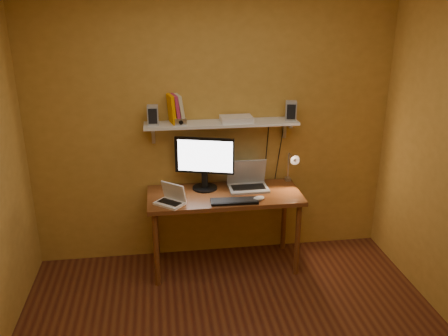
{
  "coord_description": "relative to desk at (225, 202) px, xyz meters",
  "views": [
    {
      "loc": [
        -0.5,
        -2.67,
        2.45
      ],
      "look_at": [
        0.04,
        1.18,
        1.04
      ],
      "focal_mm": 38.0,
      "sensor_mm": 36.0,
      "label": 1
    }
  ],
  "objects": [
    {
      "name": "room",
      "position": [
        -0.06,
        -1.28,
        0.64
      ],
      "size": [
        3.44,
        3.24,
        2.64
      ],
      "color": "#5C2E17",
      "rests_on": "ground"
    },
    {
      "name": "desk",
      "position": [
        0.0,
        0.0,
        0.0
      ],
      "size": [
        1.4,
        0.6,
        0.75
      ],
      "color": "brown",
      "rests_on": "ground"
    },
    {
      "name": "wall_shelf",
      "position": [
        -0.0,
        0.19,
        0.69
      ],
      "size": [
        1.4,
        0.25,
        0.21
      ],
      "color": "white",
      "rests_on": "room"
    },
    {
      "name": "monitor",
      "position": [
        -0.17,
        0.14,
        0.36
      ],
      "size": [
        0.54,
        0.29,
        0.5
      ],
      "rotation": [
        0.0,
        0.0,
        -0.29
      ],
      "color": "black",
      "rests_on": "desk"
    },
    {
      "name": "laptop",
      "position": [
        0.23,
        0.12,
        0.16
      ],
      "size": [
        0.37,
        0.27,
        0.27
      ],
      "rotation": [
        0.0,
        0.0,
        0.01
      ],
      "color": "#989AA0",
      "rests_on": "desk"
    },
    {
      "name": "netbook",
      "position": [
        -0.49,
        -0.15,
        0.14
      ],
      "size": [
        0.3,
        0.29,
        0.18
      ],
      "rotation": [
        0.0,
        0.0,
        -0.71
      ],
      "color": "white",
      "rests_on": "desk"
    },
    {
      "name": "keyboard",
      "position": [
        0.06,
        -0.2,
        0.1
      ],
      "size": [
        0.42,
        0.15,
        0.02
      ],
      "primitive_type": "cube",
      "rotation": [
        0.0,
        0.0,
        -0.04
      ],
      "color": "black",
      "rests_on": "desk"
    },
    {
      "name": "mouse",
      "position": [
        0.28,
        -0.19,
        0.11
      ],
      "size": [
        0.12,
        0.1,
        0.04
      ],
      "primitive_type": "ellipsoid",
      "rotation": [
        0.0,
        0.0,
        0.3
      ],
      "color": "white",
      "rests_on": "desk"
    },
    {
      "name": "desk_lamp",
      "position": [
        0.66,
        0.13,
        0.29
      ],
      "size": [
        0.09,
        0.23,
        0.38
      ],
      "color": "silver",
      "rests_on": "desk"
    },
    {
      "name": "speaker_left",
      "position": [
        -0.61,
        0.2,
        0.8
      ],
      "size": [
        0.1,
        0.1,
        0.17
      ],
      "primitive_type": "cube",
      "rotation": [
        0.0,
        0.0,
        -0.02
      ],
      "color": "#989AA0",
      "rests_on": "wall_shelf"
    },
    {
      "name": "speaker_right",
      "position": [
        0.64,
        0.18,
        0.8
      ],
      "size": [
        0.12,
        0.12,
        0.18
      ],
      "primitive_type": "cube",
      "rotation": [
        0.0,
        0.0,
        -0.23
      ],
      "color": "#989AA0",
      "rests_on": "wall_shelf"
    },
    {
      "name": "books",
      "position": [
        -0.41,
        0.21,
        0.84
      ],
      "size": [
        0.17,
        0.19,
        0.26
      ],
      "color": "orange",
      "rests_on": "wall_shelf"
    },
    {
      "name": "shelf_camera",
      "position": [
        -0.37,
        0.13,
        0.74
      ],
      "size": [
        0.1,
        0.05,
        0.06
      ],
      "color": "silver",
      "rests_on": "wall_shelf"
    },
    {
      "name": "router",
      "position": [
        0.14,
        0.2,
        0.73
      ],
      "size": [
        0.29,
        0.2,
        0.05
      ],
      "primitive_type": "cube",
      "rotation": [
        0.0,
        0.0,
        0.02
      ],
      "color": "white",
      "rests_on": "wall_shelf"
    }
  ]
}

